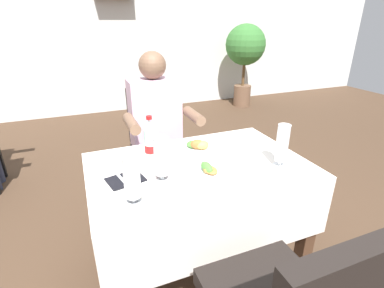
{
  "coord_description": "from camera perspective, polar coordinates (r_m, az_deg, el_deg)",
  "views": [
    {
      "loc": [
        -0.42,
        -1.12,
        1.46
      ],
      "look_at": [
        0.13,
        0.25,
        0.82
      ],
      "focal_mm": 26.97,
      "sensor_mm": 36.0,
      "label": 1
    }
  ],
  "objects": [
    {
      "name": "beer_glass_middle",
      "position": [
        1.37,
        -6.08,
        -2.87
      ],
      "size": [
        0.07,
        0.07,
        0.22
      ],
      "color": "white",
      "rests_on": "main_dining_table"
    },
    {
      "name": "napkin_cutlery_set",
      "position": [
        1.45,
        -13.0,
        -6.83
      ],
      "size": [
        0.19,
        0.2,
        0.01
      ],
      "color": "black",
      "rests_on": "main_dining_table"
    },
    {
      "name": "plate_near_camera",
      "position": [
        1.46,
        3.8,
        -5.4
      ],
      "size": [
        0.23,
        0.23,
        0.06
      ],
      "color": "white",
      "rests_on": "main_dining_table"
    },
    {
      "name": "back_wall",
      "position": [
        5.01,
        -18.51,
        22.31
      ],
      "size": [
        11.0,
        0.12,
        2.89
      ],
      "primitive_type": "cube",
      "color": "silver",
      "rests_on": "ground"
    },
    {
      "name": "beer_glass_left",
      "position": [
        1.56,
        17.36,
        -0.4
      ],
      "size": [
        0.07,
        0.07,
        0.23
      ],
      "color": "white",
      "rests_on": "main_dining_table"
    },
    {
      "name": "main_dining_table",
      "position": [
        1.65,
        1.31,
        -9.5
      ],
      "size": [
        1.16,
        0.76,
        0.74
      ],
      "color": "white",
      "rests_on": "ground"
    },
    {
      "name": "cola_bottle_primary",
      "position": [
        1.54,
        -8.2,
        0.2
      ],
      "size": [
        0.07,
        0.07,
        0.27
      ],
      "color": "silver",
      "rests_on": "main_dining_table"
    },
    {
      "name": "plate_far_diner",
      "position": [
        1.71,
        0.72,
        -0.53
      ],
      "size": [
        0.23,
        0.23,
        0.07
      ],
      "color": "white",
      "rests_on": "main_dining_table"
    },
    {
      "name": "chair_far_diner_seat",
      "position": [
        2.3,
        -6.27,
        0.22
      ],
      "size": [
        0.44,
        0.5,
        0.97
      ],
      "color": "black",
      "rests_on": "ground"
    },
    {
      "name": "seated_diner_far",
      "position": [
        2.13,
        -6.8,
        2.84
      ],
      "size": [
        0.5,
        0.46,
        1.26
      ],
      "color": "#282D42",
      "rests_on": "ground"
    },
    {
      "name": "potted_plant_corner",
      "position": [
        5.21,
        10.47,
        17.81
      ],
      "size": [
        0.67,
        0.67,
        1.39
      ],
      "color": "brown",
      "rests_on": "ground"
    },
    {
      "name": "beer_glass_right",
      "position": [
        1.22,
        -11.79,
        -6.82
      ],
      "size": [
        0.07,
        0.07,
        0.23
      ],
      "color": "white",
      "rests_on": "main_dining_table"
    }
  ]
}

